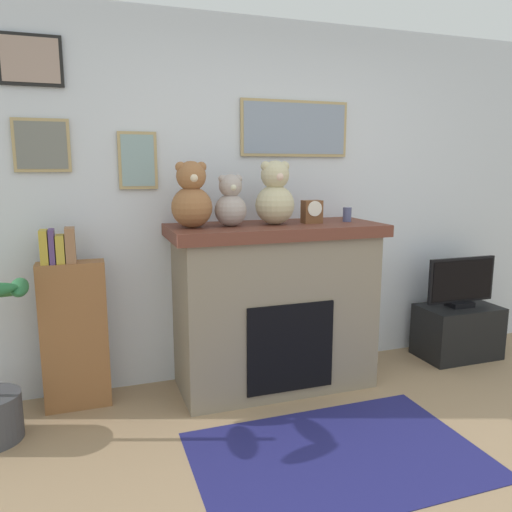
# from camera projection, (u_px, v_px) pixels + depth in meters

# --- Properties ---
(back_wall) EXTENTS (5.20, 0.15, 2.60)m
(back_wall) POSITION_uv_depth(u_px,v_px,m) (270.00, 201.00, 3.76)
(back_wall) COLOR silver
(back_wall) RESTS_ON ground_plane
(fireplace) EXTENTS (1.47, 0.66, 1.17)m
(fireplace) POSITION_uv_depth(u_px,v_px,m) (275.00, 305.00, 3.52)
(fireplace) COLOR gray
(fireplace) RESTS_ON ground_plane
(bookshelf) EXTENTS (0.41, 0.16, 1.19)m
(bookshelf) POSITION_uv_depth(u_px,v_px,m) (74.00, 329.00, 3.20)
(bookshelf) COLOR #905C34
(bookshelf) RESTS_ON ground_plane
(tv_stand) EXTENTS (0.64, 0.40, 0.43)m
(tv_stand) POSITION_uv_depth(u_px,v_px,m) (457.00, 331.00, 4.11)
(tv_stand) COLOR black
(tv_stand) RESTS_ON ground_plane
(television) EXTENTS (0.62, 0.14, 0.41)m
(television) POSITION_uv_depth(u_px,v_px,m) (461.00, 283.00, 4.04)
(television) COLOR black
(television) RESTS_ON tv_stand
(area_rug) EXTENTS (1.57, 1.02, 0.01)m
(area_rug) POSITION_uv_depth(u_px,v_px,m) (338.00, 455.00, 2.72)
(area_rug) COLOR navy
(area_rug) RESTS_ON ground_plane
(candle_jar) EXTENTS (0.06, 0.06, 0.10)m
(candle_jar) POSITION_uv_depth(u_px,v_px,m) (347.00, 215.00, 3.57)
(candle_jar) COLOR #4C517A
(candle_jar) RESTS_ON fireplace
(mantel_clock) EXTENTS (0.13, 0.10, 0.16)m
(mantel_clock) POSITION_uv_depth(u_px,v_px,m) (312.00, 212.00, 3.47)
(mantel_clock) COLOR brown
(mantel_clock) RESTS_ON fireplace
(teddy_bear_grey) EXTENTS (0.27, 0.27, 0.43)m
(teddy_bear_grey) POSITION_uv_depth(u_px,v_px,m) (192.00, 198.00, 3.18)
(teddy_bear_grey) COLOR #95613B
(teddy_bear_grey) RESTS_ON fireplace
(teddy_bear_brown) EXTENTS (0.21, 0.21, 0.34)m
(teddy_bear_brown) POSITION_uv_depth(u_px,v_px,m) (231.00, 203.00, 3.27)
(teddy_bear_brown) COLOR #A79B95
(teddy_bear_brown) RESTS_ON fireplace
(teddy_bear_cream) EXTENTS (0.27, 0.27, 0.43)m
(teddy_bear_cream) POSITION_uv_depth(u_px,v_px,m) (275.00, 196.00, 3.36)
(teddy_bear_cream) COLOR #C2B891
(teddy_bear_cream) RESTS_ON fireplace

